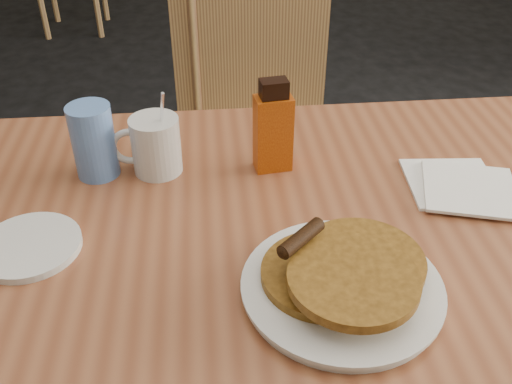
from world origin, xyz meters
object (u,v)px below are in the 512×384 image
(chair_main_far, at_px, (253,111))
(coffee_mug, at_px, (154,145))
(main_table, at_px, (279,249))
(pancake_plate, at_px, (343,280))
(syrup_bottle, at_px, (273,129))
(blue_tumbler, at_px, (94,141))

(chair_main_far, bearing_deg, coffee_mug, -106.49)
(main_table, xyz_separation_m, coffee_mug, (-0.20, 0.20, 0.09))
(pancake_plate, xyz_separation_m, coffee_mug, (-0.27, 0.35, 0.03))
(pancake_plate, relative_size, syrup_bottle, 1.61)
(pancake_plate, relative_size, coffee_mug, 1.70)
(main_table, distance_m, blue_tumbler, 0.39)
(coffee_mug, height_order, blue_tumbler, coffee_mug)
(syrup_bottle, xyz_separation_m, blue_tumbler, (-0.32, 0.01, -0.01))
(main_table, height_order, pancake_plate, pancake_plate)
(chair_main_far, distance_m, syrup_bottle, 0.61)
(pancake_plate, distance_m, blue_tumbler, 0.52)
(main_table, height_order, syrup_bottle, syrup_bottle)
(chair_main_far, xyz_separation_m, syrup_bottle, (-0.02, -0.56, 0.25))
(main_table, relative_size, blue_tumbler, 9.91)
(blue_tumbler, bearing_deg, chair_main_far, 58.08)
(pancake_plate, bearing_deg, chair_main_far, 92.61)
(chair_main_far, xyz_separation_m, pancake_plate, (0.04, -0.89, 0.19))
(coffee_mug, bearing_deg, blue_tumbler, -174.83)
(pancake_plate, distance_m, syrup_bottle, 0.35)
(pancake_plate, height_order, coffee_mug, coffee_mug)
(chair_main_far, xyz_separation_m, blue_tumbler, (-0.34, -0.55, 0.24))
(chair_main_far, bearing_deg, blue_tumbler, -115.26)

